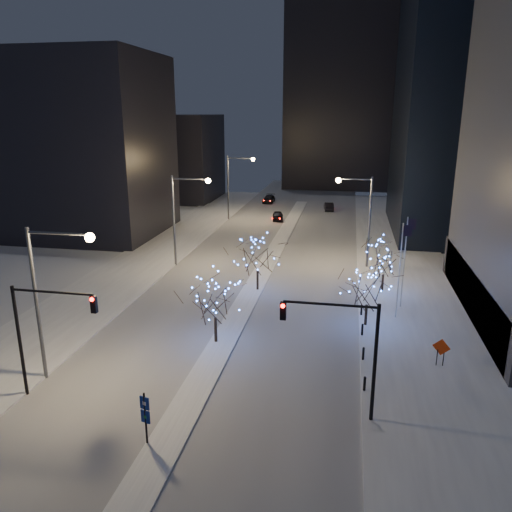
% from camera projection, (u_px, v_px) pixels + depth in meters
% --- Properties ---
extents(ground, '(160.00, 160.00, 0.00)m').
position_uv_depth(ground, '(184.00, 412.00, 28.62)').
color(ground, white).
rests_on(ground, ground).
extents(road, '(20.00, 130.00, 0.02)m').
position_uv_depth(road, '(275.00, 251.00, 61.66)').
color(road, '#B3B8C3').
rests_on(road, ground).
extents(median, '(2.00, 80.00, 0.15)m').
position_uv_depth(median, '(268.00, 262.00, 56.92)').
color(median, white).
rests_on(median, ground).
extents(east_sidewalk, '(10.00, 90.00, 0.15)m').
position_uv_depth(east_sidewalk, '(415.00, 302.00, 44.83)').
color(east_sidewalk, white).
rests_on(east_sidewalk, ground).
extents(west_sidewalk, '(8.00, 90.00, 0.15)m').
position_uv_depth(west_sidewalk, '(114.00, 283.00, 49.96)').
color(west_sidewalk, white).
rests_on(west_sidewalk, ground).
extents(filler_west_near, '(22.00, 18.00, 24.00)m').
position_uv_depth(filler_west_near, '(78.00, 146.00, 67.99)').
color(filler_west_near, black).
rests_on(filler_west_near, ground).
extents(filler_west_far, '(18.00, 16.00, 16.00)m').
position_uv_depth(filler_west_far, '(170.00, 157.00, 97.06)').
color(filler_west_far, black).
rests_on(filler_west_far, ground).
extents(horizon_block, '(24.00, 14.00, 42.00)m').
position_uv_depth(horizon_block, '(342.00, 90.00, 108.55)').
color(horizon_block, black).
rests_on(horizon_block, ground).
extents(street_lamp_w_near, '(4.40, 0.56, 10.00)m').
position_uv_depth(street_lamp_w_near, '(50.00, 284.00, 30.28)').
color(street_lamp_w_near, '#595E66').
rests_on(street_lamp_w_near, ground).
extents(street_lamp_w_mid, '(4.40, 0.56, 10.00)m').
position_uv_depth(street_lamp_w_mid, '(183.00, 208.00, 53.88)').
color(street_lamp_w_mid, '#595E66').
rests_on(street_lamp_w_mid, ground).
extents(street_lamp_w_far, '(4.40, 0.56, 10.00)m').
position_uv_depth(street_lamp_w_far, '(235.00, 179.00, 77.48)').
color(street_lamp_w_far, '#595E66').
rests_on(street_lamp_w_far, ground).
extents(street_lamp_east, '(3.90, 0.56, 10.00)m').
position_uv_depth(street_lamp_east, '(361.00, 210.00, 53.36)').
color(street_lamp_east, '#595E66').
rests_on(street_lamp_east, ground).
extents(traffic_signal_west, '(5.26, 0.43, 7.00)m').
position_uv_depth(traffic_signal_west, '(41.00, 324.00, 28.79)').
color(traffic_signal_west, black).
rests_on(traffic_signal_west, ground).
extents(traffic_signal_east, '(5.26, 0.43, 7.00)m').
position_uv_depth(traffic_signal_east, '(346.00, 341.00, 26.66)').
color(traffic_signal_east, black).
rests_on(traffic_signal_east, ground).
extents(flagpoles, '(1.35, 2.60, 8.00)m').
position_uv_depth(flagpoles, '(403.00, 260.00, 41.21)').
color(flagpoles, silver).
rests_on(flagpoles, east_sidewalk).
extents(bollards, '(0.16, 12.16, 0.90)m').
position_uv_depth(bollards, '(363.00, 341.00, 36.09)').
color(bollards, black).
rests_on(bollards, east_sidewalk).
extents(car_near, '(2.24, 4.32, 1.41)m').
position_uv_depth(car_near, '(278.00, 216.00, 78.79)').
color(car_near, black).
rests_on(car_near, ground).
extents(car_mid, '(1.99, 4.43, 1.41)m').
position_uv_depth(car_mid, '(329.00, 206.00, 86.63)').
color(car_mid, black).
rests_on(car_mid, ground).
extents(car_far, '(1.96, 4.76, 1.38)m').
position_uv_depth(car_far, '(269.00, 199.00, 94.12)').
color(car_far, black).
rests_on(car_far, ground).
extents(holiday_tree_median_near, '(5.23, 5.23, 5.20)m').
position_uv_depth(holiday_tree_median_near, '(215.00, 299.00, 36.12)').
color(holiday_tree_median_near, black).
rests_on(holiday_tree_median_near, median).
extents(holiday_tree_median_far, '(4.79, 4.79, 5.46)m').
position_uv_depth(holiday_tree_median_far, '(258.00, 255.00, 46.93)').
color(holiday_tree_median_far, black).
rests_on(holiday_tree_median_far, median).
extents(holiday_tree_plaza_near, '(4.74, 4.74, 5.27)m').
position_uv_depth(holiday_tree_plaza_near, '(368.00, 286.00, 39.05)').
color(holiday_tree_plaza_near, black).
rests_on(holiday_tree_plaza_near, east_sidewalk).
extents(holiday_tree_plaza_far, '(5.28, 5.28, 4.97)m').
position_uv_depth(holiday_tree_plaza_far, '(384.00, 259.00, 46.70)').
color(holiday_tree_plaza_far, black).
rests_on(holiday_tree_plaza_far, east_sidewalk).
extents(wayfinding_sign, '(0.54, 0.22, 3.05)m').
position_uv_depth(wayfinding_sign, '(145.00, 414.00, 25.23)').
color(wayfinding_sign, black).
rests_on(wayfinding_sign, ground).
extents(construction_sign, '(1.11, 0.48, 1.95)m').
position_uv_depth(construction_sign, '(441.00, 350.00, 33.21)').
color(construction_sign, black).
rests_on(construction_sign, east_sidewalk).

